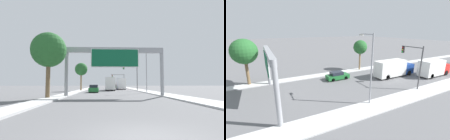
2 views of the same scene
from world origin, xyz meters
The scene contains 13 objects.
ground_plane centered at (0.00, 0.00, 0.00)m, with size 300.00×300.00×0.00m, color slate.
sidewalk_right centered at (7.75, 60.00, 0.07)m, with size 3.00×120.00×0.15m.
median_strip_left centered at (-7.25, 60.00, 0.07)m, with size 2.00×120.00×0.15m.
sign_gantry centered at (0.00, 17.90, 5.18)m, with size 13.38×0.73×6.61m.
car_near_left centered at (-3.50, 29.38, 0.71)m, with size 1.80×4.26×1.52m.
car_mid_left centered at (3.50, 62.27, 0.67)m, with size 1.80×4.23×1.42m.
truck_box_primary centered at (3.50, 47.28, 1.65)m, with size 2.40×7.30×3.26m.
truck_box_secondary centered at (0.00, 39.96, 1.67)m, with size 2.41×8.85×3.29m.
traffic_light_near_intersection centered at (5.64, 38.00, 4.46)m, with size 3.77×0.32×6.73m.
traffic_light_mid_block centered at (4.89, 68.00, 4.04)m, with size 5.54×0.32×5.84m.
palm_tree_foreground centered at (-7.88, 14.91, 5.60)m, with size 4.04×4.04×7.68m.
palm_tree_background centered at (-7.08, 37.00, 5.18)m, with size 3.06×3.06×6.77m.
street_lamp_right centered at (6.53, 28.50, 5.12)m, with size 2.61×0.28×8.68m.
Camera 1 is at (-1.33, -5.43, 1.72)m, focal length 28.00 mm.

